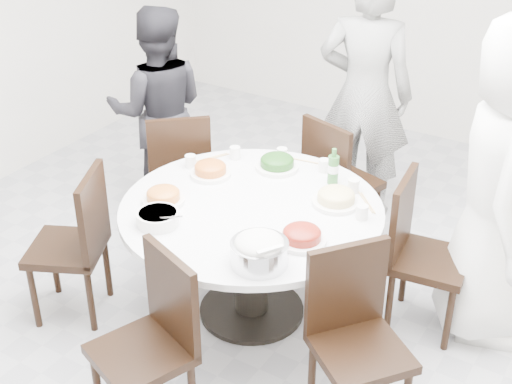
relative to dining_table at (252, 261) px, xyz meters
The scene contains 21 objects.
floor 0.49m from the dining_table, 17.01° to the left, with size 6.00×6.00×0.01m, color #AEAFB3.
dining_table is the anchor object (origin of this frame).
chair_ne 1.04m from the dining_table, 25.93° to the left, with size 0.42×0.42×0.95m, color black.
chair_n 1.04m from the dining_table, 84.78° to the left, with size 0.42×0.42×0.95m, color black.
chair_nw 1.10m from the dining_table, 150.02° to the left, with size 0.42×0.42×0.95m, color black.
chair_sw 1.09m from the dining_table, 148.94° to the right, with size 0.42×0.42×0.95m, color black.
chair_s 1.03m from the dining_table, 88.53° to the right, with size 0.42×0.42×0.95m, color black.
chair_se 1.03m from the dining_table, 26.73° to the right, with size 0.42×0.42×0.95m, color black.
diner_right 1.50m from the dining_table, 28.33° to the left, with size 0.92×0.60×1.89m, color white.
diner_middle 1.58m from the dining_table, 89.53° to the left, with size 0.68×0.44×1.86m, color black.
diner_left 1.56m from the dining_table, 149.07° to the left, with size 0.75×0.58×1.54m, color black.
dish_greens 0.64m from the dining_table, 103.29° to the left, with size 0.27×0.27×0.07m, color white.
dish_pale 0.63m from the dining_table, 35.22° to the left, with size 0.27×0.27×0.07m, color white.
dish_orange 0.61m from the dining_table, 156.01° to the left, with size 0.25×0.25×0.07m, color white.
dish_redbrown 0.61m from the dining_table, 22.60° to the right, with size 0.26×0.26×0.06m, color white.
dish_tofu 0.65m from the dining_table, 153.14° to the right, with size 0.24×0.24×0.06m, color white.
rice_bowl 0.71m from the dining_table, 53.62° to the right, with size 0.29×0.29×0.12m, color silver.
soup_bowl 0.68m from the dining_table, 127.78° to the right, with size 0.23×0.23×0.07m, color white.
beverage_bottle 0.74m from the dining_table, 62.02° to the left, with size 0.06×0.06×0.23m, color #2C6629.
tea_cups 0.77m from the dining_table, 87.18° to the left, with size 0.07×0.07×0.08m, color white.
chopsticks 0.74m from the dining_table, 88.24° to the left, with size 0.24×0.04×0.01m, color tan, non-canonical shape.
Camera 1 is at (1.56, -3.03, 2.78)m, focal length 50.00 mm.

